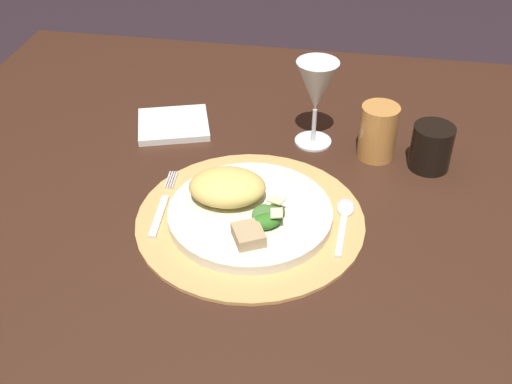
% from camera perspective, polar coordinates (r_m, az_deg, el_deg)
% --- Properties ---
extents(dining_table, '(1.31, 1.10, 0.71)m').
position_cam_1_polar(dining_table, '(1.13, 0.36, -3.12)').
color(dining_table, '#392015').
rests_on(dining_table, ground).
extents(placemat, '(0.36, 0.36, 0.01)m').
position_cam_1_polar(placemat, '(1.00, -0.49, -2.49)').
color(placemat, tan).
rests_on(placemat, dining_table).
extents(dinner_plate, '(0.26, 0.26, 0.02)m').
position_cam_1_polar(dinner_plate, '(0.99, -0.49, -1.97)').
color(dinner_plate, silver).
rests_on(dinner_plate, placemat).
extents(pasta_serving, '(0.13, 0.10, 0.05)m').
position_cam_1_polar(pasta_serving, '(0.99, -2.59, 0.44)').
color(pasta_serving, '#EBCC67').
rests_on(pasta_serving, dinner_plate).
extents(salad_greens, '(0.06, 0.08, 0.03)m').
position_cam_1_polar(salad_greens, '(0.96, 0.99, -2.24)').
color(salad_greens, '#476A29').
rests_on(salad_greens, dinner_plate).
extents(bread_piece, '(0.06, 0.06, 0.02)m').
position_cam_1_polar(bread_piece, '(0.93, -0.68, -3.86)').
color(bread_piece, tan).
rests_on(bread_piece, dinner_plate).
extents(fork, '(0.03, 0.17, 0.00)m').
position_cam_1_polar(fork, '(1.03, -8.38, -1.26)').
color(fork, silver).
rests_on(fork, placemat).
extents(spoon, '(0.03, 0.14, 0.01)m').
position_cam_1_polar(spoon, '(1.01, 7.93, -2.10)').
color(spoon, silver).
rests_on(spoon, placemat).
extents(napkin, '(0.16, 0.15, 0.01)m').
position_cam_1_polar(napkin, '(1.24, -7.41, 6.02)').
color(napkin, white).
rests_on(napkin, dining_table).
extents(wine_glass, '(0.08, 0.08, 0.16)m').
position_cam_1_polar(wine_glass, '(1.13, 5.43, 9.21)').
color(wine_glass, silver).
rests_on(wine_glass, dining_table).
extents(amber_tumbler, '(0.07, 0.07, 0.10)m').
position_cam_1_polar(amber_tumbler, '(1.14, 10.88, 5.31)').
color(amber_tumbler, '#C4833F').
rests_on(amber_tumbler, dining_table).
extents(dark_tumbler, '(0.07, 0.07, 0.08)m').
position_cam_1_polar(dark_tumbler, '(1.14, 15.44, 3.89)').
color(dark_tumbler, black).
rests_on(dark_tumbler, dining_table).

